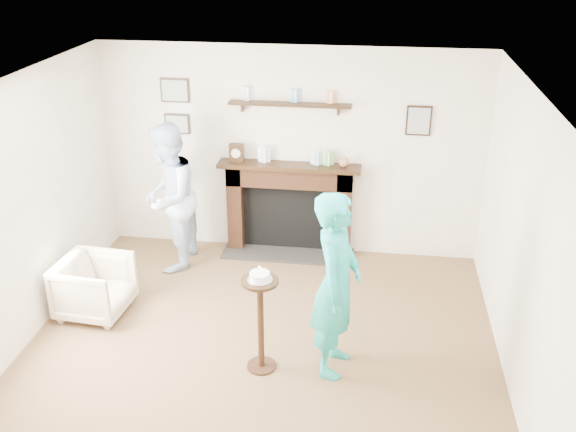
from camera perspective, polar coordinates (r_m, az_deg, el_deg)
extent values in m
plane|color=brown|center=(6.00, -3.10, -13.71)|extent=(5.00, 5.00, 0.00)
cube|color=beige|center=(7.58, 0.22, 5.66)|extent=(4.50, 0.04, 2.50)
cube|color=beige|center=(5.38, 20.89, -4.42)|extent=(0.04, 5.00, 2.50)
cube|color=silver|center=(4.86, -3.77, 10.08)|extent=(4.50, 5.00, 0.04)
cube|color=black|center=(7.86, -4.66, 0.79)|extent=(0.18, 0.20, 1.10)
cube|color=black|center=(7.70, 4.99, 0.24)|extent=(0.18, 0.20, 1.10)
cube|color=black|center=(7.58, 0.11, 3.49)|extent=(1.50, 0.20, 0.24)
cube|color=black|center=(7.86, 0.18, -0.07)|extent=(1.14, 0.06, 0.86)
cube|color=#292724|center=(7.88, -0.01, -3.39)|extent=(1.60, 0.44, 0.03)
cube|color=black|center=(7.50, 0.08, 4.44)|extent=(1.68, 0.26, 0.05)
cube|color=black|center=(7.34, 0.15, 9.91)|extent=(1.40, 0.15, 0.03)
cube|color=black|center=(7.66, -10.03, 10.95)|extent=(0.34, 0.03, 0.28)
cube|color=black|center=(7.77, -9.81, 8.08)|extent=(0.30, 0.03, 0.24)
cube|color=black|center=(7.39, 11.54, 8.31)|extent=(0.28, 0.03, 0.34)
cube|color=black|center=(7.56, -4.60, 5.61)|extent=(0.16, 0.09, 0.22)
cylinder|color=beige|center=(7.52, -4.67, 5.56)|extent=(0.11, 0.01, 0.11)
sphere|color=#389030|center=(7.42, 5.00, 4.80)|extent=(0.12, 0.12, 0.12)
imported|color=tan|center=(7.08, -16.51, -8.21)|extent=(0.73, 0.71, 0.62)
imported|color=silver|center=(7.79, -10.10, -4.27)|extent=(0.66, 0.84, 1.73)
imported|color=#21BEA6|center=(6.08, 4.05, -13.12)|extent=(0.50, 0.68, 1.73)
cylinder|color=black|center=(6.05, -2.37, -13.15)|extent=(0.27, 0.27, 0.02)
cylinder|color=black|center=(5.79, -2.44, -9.66)|extent=(0.06, 0.06, 0.87)
cylinder|color=black|center=(5.55, -2.53, -5.81)|extent=(0.33, 0.33, 0.03)
cylinder|color=silver|center=(5.54, -2.53, -5.66)|extent=(0.22, 0.22, 0.01)
cylinder|color=white|center=(5.52, -2.54, -5.35)|extent=(0.17, 0.17, 0.06)
cylinder|color=#FAE39D|center=(5.50, -2.55, -4.84)|extent=(0.01, 0.01, 0.05)
sphere|color=orange|center=(5.48, -2.55, -4.54)|extent=(0.02, 0.02, 0.02)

